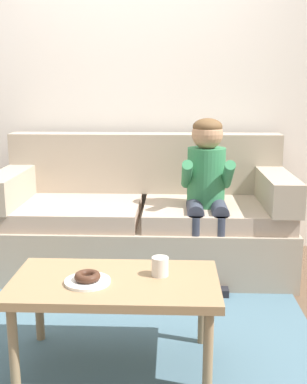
{
  "coord_description": "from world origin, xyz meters",
  "views": [
    {
      "loc": [
        0.35,
        -2.59,
        1.32
      ],
      "look_at": [
        0.23,
        0.45,
        0.65
      ],
      "focal_mm": 45.75,
      "sensor_mm": 36.0,
      "label": 1
    }
  ],
  "objects_px": {
    "coffee_table": "(115,289)",
    "mug": "(160,266)",
    "person_child": "(207,183)",
    "couch": "(143,221)",
    "toy_controller": "(39,305)",
    "donut": "(87,276)"
  },
  "relations": [
    {
      "from": "person_child",
      "to": "mug",
      "type": "relative_size",
      "value": 12.24
    },
    {
      "from": "donut",
      "to": "mug",
      "type": "distance_m",
      "value": 0.34
    },
    {
      "from": "coffee_table",
      "to": "person_child",
      "type": "height_order",
      "value": "person_child"
    },
    {
      "from": "toy_controller",
      "to": "coffee_table",
      "type": "bearing_deg",
      "value": -57.87
    },
    {
      "from": "person_child",
      "to": "toy_controller",
      "type": "xyz_separation_m",
      "value": [
        -1.02,
        -0.54,
        -0.65
      ]
    },
    {
      "from": "couch",
      "to": "toy_controller",
      "type": "distance_m",
      "value": 1.0
    },
    {
      "from": "coffee_table",
      "to": "toy_controller",
      "type": "height_order",
      "value": "coffee_table"
    },
    {
      "from": "coffee_table",
      "to": "mug",
      "type": "distance_m",
      "value": 0.24
    },
    {
      "from": "person_child",
      "to": "toy_controller",
      "type": "relative_size",
      "value": 4.87
    },
    {
      "from": "coffee_table",
      "to": "mug",
      "type": "relative_size",
      "value": 10.73
    },
    {
      "from": "coffee_table",
      "to": "mug",
      "type": "height_order",
      "value": "mug"
    },
    {
      "from": "couch",
      "to": "person_child",
      "type": "height_order",
      "value": "person_child"
    },
    {
      "from": "mug",
      "to": "coffee_table",
      "type": "bearing_deg",
      "value": -164.45
    },
    {
      "from": "couch",
      "to": "coffee_table",
      "type": "xyz_separation_m",
      "value": [
        -0.05,
        -1.33,
        0.05
      ]
    },
    {
      "from": "toy_controller",
      "to": "donut",
      "type": "bearing_deg",
      "value": -66.95
    },
    {
      "from": "couch",
      "to": "person_child",
      "type": "xyz_separation_m",
      "value": [
        0.45,
        -0.21,
        0.33
      ]
    },
    {
      "from": "coffee_table",
      "to": "mug",
      "type": "bearing_deg",
      "value": 15.55
    },
    {
      "from": "coffee_table",
      "to": "person_child",
      "type": "distance_m",
      "value": 1.25
    },
    {
      "from": "person_child",
      "to": "donut",
      "type": "height_order",
      "value": "person_child"
    },
    {
      "from": "couch",
      "to": "toy_controller",
      "type": "bearing_deg",
      "value": -127.67
    },
    {
      "from": "coffee_table",
      "to": "donut",
      "type": "bearing_deg",
      "value": -159.15
    },
    {
      "from": "couch",
      "to": "donut",
      "type": "xyz_separation_m",
      "value": [
        -0.17,
        -1.37,
        0.13
      ]
    }
  ]
}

